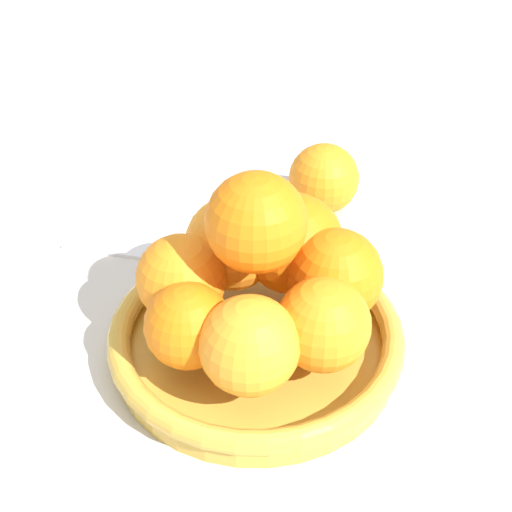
# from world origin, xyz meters

# --- Properties ---
(ground_plane) EXTENTS (4.00, 4.00, 0.00)m
(ground_plane) POSITION_xyz_m (0.00, 0.00, 0.00)
(ground_plane) COLOR beige
(fruit_bowl) EXTENTS (0.24, 0.24, 0.03)m
(fruit_bowl) POSITION_xyz_m (0.00, 0.00, 0.02)
(fruit_bowl) COLOR gold
(fruit_bowl) RESTS_ON ground_plane
(orange_pile) EXTENTS (0.19, 0.20, 0.14)m
(orange_pile) POSITION_xyz_m (0.00, 0.01, 0.08)
(orange_pile) COLOR orange
(orange_pile) RESTS_ON fruit_bowl
(stray_orange) EXTENTS (0.07, 0.07, 0.07)m
(stray_orange) POSITION_xyz_m (-0.00, 0.23, 0.04)
(stray_orange) COLOR orange
(stray_orange) RESTS_ON ground_plane
(napkin_folded) EXTENTS (0.12, 0.12, 0.01)m
(napkin_folded) POSITION_xyz_m (-0.18, 0.14, 0.00)
(napkin_folded) COLOR white
(napkin_folded) RESTS_ON ground_plane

